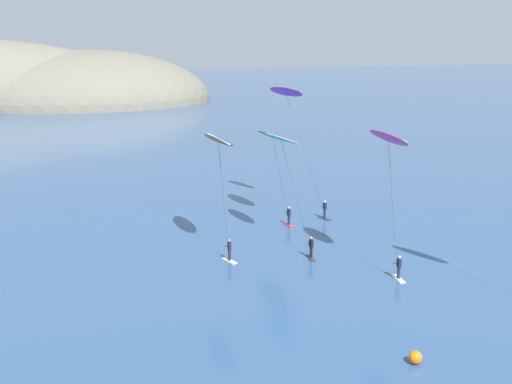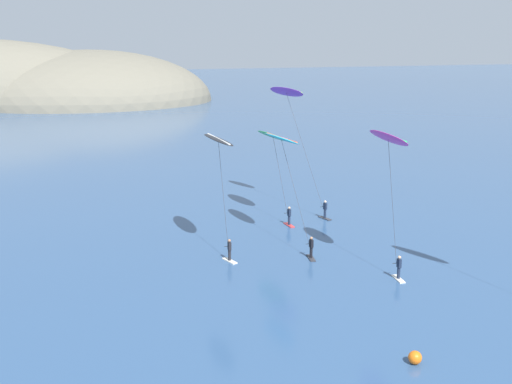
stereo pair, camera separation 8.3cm
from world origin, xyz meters
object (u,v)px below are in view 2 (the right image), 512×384
Objects in this scene: kitesurfer_black at (219,148)px; kitesurfer_green at (274,142)px; marker_buoy at (415,358)px; kitesurfer_cyan at (284,148)px; kitesurfer_magenta at (389,148)px; kitesurfer_purple at (290,102)px.

kitesurfer_black is 1.13× the size of kitesurfer_green.
kitesurfer_green is at bearing 86.16° from marker_buoy.
kitesurfer_green is (7.01, 7.83, -1.11)m from kitesurfer_black.
kitesurfer_green is 6.88m from kitesurfer_cyan.
kitesurfer_cyan is at bearing 119.29° from kitesurfer_magenta.
marker_buoy is at bearing -75.35° from kitesurfer_black.
kitesurfer_purple is (2.59, 3.17, 3.12)m from kitesurfer_green.
kitesurfer_cyan is 12.39× the size of marker_buoy.
kitesurfer_black is 0.78× the size of kitesurfer_purple.
kitesurfer_magenta reaches higher than kitesurfer_cyan.
kitesurfer_purple is (9.60, 11.00, 2.01)m from kitesurfer_black.
kitesurfer_green is 11.40× the size of marker_buoy.
kitesurfer_purple reaches higher than kitesurfer_magenta.
kitesurfer_magenta is at bearing 68.41° from marker_buoy.
kitesurfer_black reaches higher than marker_buoy.
kitesurfer_black is 5.64m from kitesurfer_cyan.
kitesurfer_cyan is (-1.51, -6.68, 0.66)m from kitesurfer_green.
kitesurfer_magenta is 18.20m from kitesurfer_purple.
marker_buoy is (-4.99, -12.61, -8.40)m from kitesurfer_magenta.
kitesurfer_purple is at bearing 67.41° from kitesurfer_cyan.
kitesurfer_black is 10.57m from kitesurfer_green.
kitesurfer_cyan is at bearing -102.72° from kitesurfer_green.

